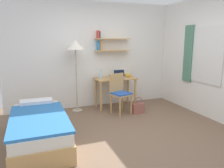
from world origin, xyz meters
TOP-DOWN VIEW (x-y plane):
  - ground_plane at (0.00, 0.00)m, footprint 5.28×5.28m
  - wall_back at (0.01, 2.02)m, footprint 4.40×0.27m
  - wall_right at (2.02, 0.04)m, footprint 0.10×4.40m
  - bed at (-1.50, 0.31)m, footprint 0.87×1.85m
  - desk at (0.41, 1.70)m, footprint 1.00×0.53m
  - desk_chair at (0.32, 1.21)m, footprint 0.50×0.50m
  - standing_lamp at (-0.57, 1.70)m, footprint 0.42×0.42m
  - laptop at (0.53, 1.70)m, footprint 0.32×0.22m
  - water_bottle at (0.04, 1.74)m, footprint 0.07×0.07m
  - book_stack at (0.75, 1.76)m, footprint 0.19×0.23m
  - handbag at (0.72, 1.03)m, footprint 0.28×0.13m

SIDE VIEW (x-z plane):
  - ground_plane at x=0.00m, z-range 0.00..0.00m
  - handbag at x=0.72m, z-range -0.06..0.32m
  - bed at x=-1.50m, z-range -0.03..0.51m
  - desk_chair at x=0.32m, z-range 0.05..0.96m
  - desk at x=0.41m, z-range 0.22..0.96m
  - book_stack at x=0.75m, z-range 0.74..0.82m
  - laptop at x=0.53m, z-range 0.69..0.90m
  - water_bottle at x=0.04m, z-range 0.74..0.97m
  - wall_right at x=2.02m, z-range 0.00..2.60m
  - wall_back at x=0.01m, z-range 0.01..2.61m
  - standing_lamp at x=-0.57m, z-range 0.65..2.33m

